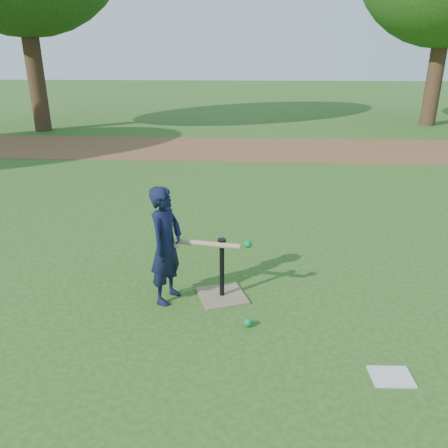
{
  "coord_description": "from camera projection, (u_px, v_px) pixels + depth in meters",
  "views": [
    {
      "loc": [
        0.63,
        -3.5,
        2.21
      ],
      "look_at": [
        0.35,
        0.52,
        0.65
      ],
      "focal_mm": 35.0,
      "sensor_mm": 36.0,
      "label": 1
    }
  ],
  "objects": [
    {
      "name": "ground",
      "position": [
        183.0,
        308.0,
        4.1
      ],
      "size": [
        80.0,
        80.0,
        0.0
      ],
      "primitive_type": "plane",
      "color": "#285116",
      "rests_on": "ground"
    },
    {
      "name": "dirt_strip",
      "position": [
        229.0,
        148.0,
        11.07
      ],
      "size": [
        24.0,
        3.0,
        0.01
      ],
      "primitive_type": "cube",
      "color": "brown",
      "rests_on": "ground"
    },
    {
      "name": "child",
      "position": [
        166.0,
        245.0,
        4.04
      ],
      "size": [
        0.39,
        0.48,
        1.13
      ],
      "primitive_type": "imported",
      "rotation": [
        0.0,
        0.0,
        1.24
      ],
      "color": "black",
      "rests_on": "ground"
    },
    {
      "name": "wiffle_ball_ground",
      "position": [
        248.0,
        322.0,
        3.8
      ],
      "size": [
        0.08,
        0.08,
        0.08
      ],
      "primitive_type": "sphere",
      "color": "#0B7F34",
      "rests_on": "ground"
    },
    {
      "name": "clipboard",
      "position": [
        391.0,
        377.0,
        3.21
      ],
      "size": [
        0.31,
        0.24,
        0.01
      ],
      "primitive_type": "cube",
      "rotation": [
        0.0,
        0.0,
        0.05
      ],
      "color": "silver",
      "rests_on": "ground"
    },
    {
      "name": "batting_tee",
      "position": [
        222.0,
        287.0,
        4.24
      ],
      "size": [
        0.56,
        0.56,
        0.61
      ],
      "color": "#807151",
      "rests_on": "ground"
    },
    {
      "name": "swing_action",
      "position": [
        214.0,
        244.0,
        4.06
      ],
      "size": [
        0.74,
        0.14,
        0.08
      ],
      "color": "tan",
      "rests_on": "ground"
    }
  ]
}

